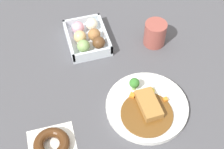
# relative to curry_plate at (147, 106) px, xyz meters

# --- Properties ---
(ground_plane) EXTENTS (1.60, 1.60, 0.00)m
(ground_plane) POSITION_rel_curry_plate_xyz_m (-0.16, -0.07, -0.01)
(ground_plane) COLOR #4C4C51
(curry_plate) EXTENTS (0.25, 0.25, 0.06)m
(curry_plate) POSITION_rel_curry_plate_xyz_m (0.00, 0.00, 0.00)
(curry_plate) COLOR white
(curry_plate) RESTS_ON ground_plane
(donut_box) EXTENTS (0.18, 0.14, 0.06)m
(donut_box) POSITION_rel_curry_plate_xyz_m (-0.33, -0.11, 0.01)
(donut_box) COLOR silver
(donut_box) RESTS_ON ground_plane
(chocolate_ring_donut) EXTENTS (0.14, 0.14, 0.03)m
(chocolate_ring_donut) POSITION_rel_curry_plate_xyz_m (0.05, -0.30, 0.00)
(chocolate_ring_donut) COLOR white
(chocolate_ring_donut) RESTS_ON ground_plane
(coffee_mug) EXTENTS (0.08, 0.08, 0.09)m
(coffee_mug) POSITION_rel_curry_plate_xyz_m (-0.26, 0.12, 0.03)
(coffee_mug) COLOR #9E4C42
(coffee_mug) RESTS_ON ground_plane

